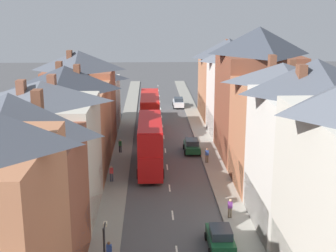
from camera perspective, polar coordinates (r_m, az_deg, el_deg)
pavement_left at (r=57.99m, az=-5.44°, el=-2.41°), size 2.20×104.00×0.14m
pavement_right at (r=58.30m, az=4.62°, el=-2.30°), size 2.20×104.00×0.14m
centre_line_dashes at (r=56.03m, az=-0.33°, el=-3.01°), size 0.14×97.80×0.01m
terrace_row_left at (r=38.72m, az=-14.71°, el=-2.87°), size 8.00×64.74×13.62m
terrace_row_right at (r=43.51m, az=13.78°, el=0.52°), size 8.00×70.78×14.65m
double_decker_bus_lead at (r=49.05m, az=-2.19°, el=-2.12°), size 2.74×10.80×5.30m
double_decker_bus_mid_street at (r=63.18m, az=-2.22°, el=1.60°), size 2.74×10.80×5.30m
car_near_blue at (r=34.17m, az=6.40°, el=-13.38°), size 1.90×3.81×1.64m
car_parked_left_a at (r=80.28m, az=1.28°, el=2.90°), size 1.90×4.29×1.70m
car_parked_right_a at (r=55.22m, az=2.92°, el=-2.41°), size 1.90×3.99×1.63m
pedestrian_near_right at (r=32.07m, az=-7.19°, el=-14.94°), size 0.36×0.22×1.61m
pedestrian_mid_left at (r=38.44m, az=7.58°, el=-9.80°), size 0.36×0.22×1.61m
pedestrian_mid_right at (r=46.00m, az=-6.91°, el=-5.67°), size 0.36×0.22×1.61m
pedestrian_far_left at (r=51.30m, az=4.78°, el=-3.50°), size 0.36×0.22×1.61m
pedestrian_far_right at (r=54.89m, az=-5.85°, el=-2.34°), size 0.36×0.22×1.61m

